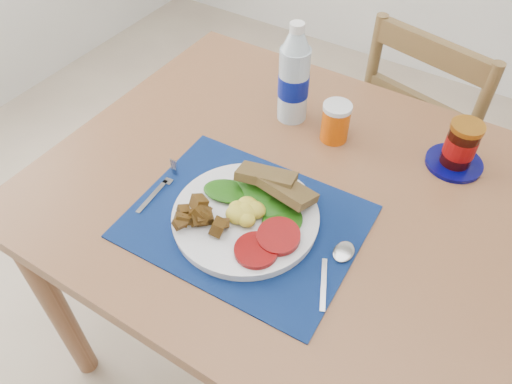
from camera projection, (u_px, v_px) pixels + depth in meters
table at (352, 238)px, 1.10m from camera, size 1.40×0.90×0.75m
chair_far at (427, 122)px, 1.57m from camera, size 0.47×0.46×1.07m
placemat at (246, 221)px, 1.02m from camera, size 0.47×0.37×0.00m
breakfast_plate at (242, 214)px, 1.01m from camera, size 0.29×0.29×0.07m
fork at (162, 187)px, 1.08m from camera, size 0.02×0.15×0.00m
spoon at (337, 262)px, 0.95m from camera, size 0.06×0.17×0.00m
water_bottle at (294, 79)px, 1.18m from camera, size 0.07×0.07×0.25m
juice_glass at (335, 123)px, 1.17m from camera, size 0.07×0.07×0.09m
jam_on_saucer at (460, 148)px, 1.11m from camera, size 0.13×0.13×0.12m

